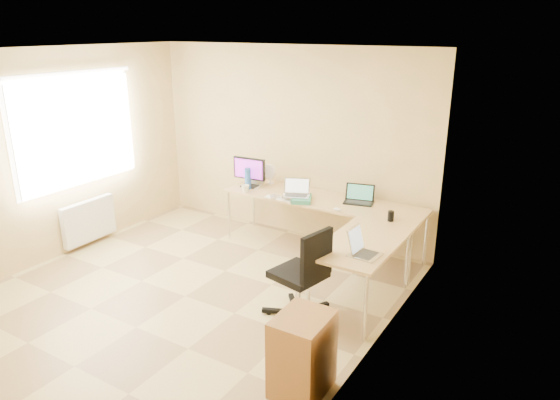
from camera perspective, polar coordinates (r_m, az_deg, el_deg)
The scene contains 25 objects.
floor at distance 5.82m, azimuth -10.52°, elevation -10.51°, with size 4.50×4.50×0.00m, color tan.
ceiling at distance 5.09m, azimuth -12.32°, elevation 15.94°, with size 4.50×4.50×0.00m, color white.
wall_back at distance 7.06m, azimuth 1.09°, elevation 6.41°, with size 4.50×4.50×0.00m, color #DEB778.
wall_left at distance 6.88m, azimuth -24.41°, elevation 4.37°, with size 4.50×4.50×0.00m, color #DEB778.
wall_right at distance 4.23m, azimuth 10.14°, elevation -2.53°, with size 4.50×4.50×0.00m, color #DEB778.
desk_main at distance 6.67m, azimuth 4.67°, elevation -2.83°, with size 2.65×0.70×0.73m, color tan.
desk_return at distance 5.47m, azimuth 9.02°, elevation -8.09°, with size 0.70×1.30×0.73m, color tan.
monitor at distance 6.98m, azimuth -3.44°, elevation 3.12°, with size 0.48×0.15×0.41m, color black.
book_stack at distance 6.44m, azimuth 2.42°, elevation 0.14°, with size 0.24×0.33×0.05m, color #307E66.
laptop_center at distance 6.42m, azimuth 1.81°, elevation 1.35°, with size 0.33×0.26×0.22m, color #B6B6BF.
laptop_black at distance 6.40m, azimuth 8.80°, elevation 0.63°, with size 0.36×0.27×0.23m, color black.
keyboard at distance 6.51m, azimuth -0.13°, elevation 0.19°, with size 0.37×0.10×0.02m, color white.
mouse at distance 6.14m, azimuth 6.44°, elevation -1.02°, with size 0.10×0.06×0.04m, color silver.
mug at distance 6.77m, azimuth -3.90°, elevation 1.26°, with size 0.11×0.11×0.10m, color white.
cd_stack at distance 6.54m, azimuth -0.54°, elevation 0.34°, with size 0.13×0.13×0.03m, color silver.
water_bottle at distance 6.89m, azimuth -3.61°, elevation 2.42°, with size 0.08×0.08×0.29m, color #2656A2.
papers at distance 7.06m, azimuth -2.93°, elevation 1.62°, with size 0.18×0.26×0.01m, color silver.
white_box at distance 7.18m, azimuth -2.81°, elevation 2.21°, with size 0.20×0.15×0.07m, color silver.
desk_fan at distance 7.10m, azimuth -1.06°, elevation 2.82°, with size 0.21×0.21×0.26m, color white.
black_cup at distance 5.90m, azimuth 12.26°, elevation -1.77°, with size 0.07×0.07×0.12m, color black.
laptop_return at distance 4.96m, azimuth 9.51°, elevation -4.98°, with size 0.26×0.33×0.22m, color silver.
office_chair at distance 5.13m, azimuth 2.05°, elevation -8.05°, with size 0.60×0.60×1.00m, color black.
cabinet at distance 4.23m, azimuth 2.50°, elevation -16.78°, with size 0.39×0.49×0.67m, color brown.
radiator at distance 7.31m, azimuth -20.55°, elevation -2.17°, with size 0.09×0.80×0.55m, color white.
window at distance 7.01m, azimuth -21.78°, elevation 7.07°, with size 0.10×1.80×1.40m, color white.
Camera 1 is at (3.50, -3.69, 2.82)m, focal length 32.78 mm.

